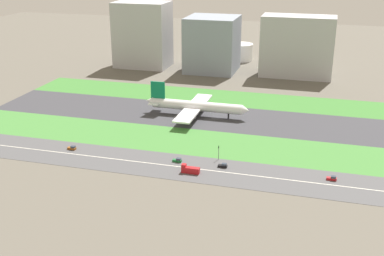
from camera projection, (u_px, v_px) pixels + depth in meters
ground_plane at (216, 118)px, 296.43m from camera, size 800.00×800.00×0.00m
runway at (216, 117)px, 296.42m from camera, size 280.00×46.00×0.10m
grass_median_north at (229, 98)px, 333.37m from camera, size 280.00×36.00×0.10m
grass_median_south at (198, 142)px, 259.47m from camera, size 280.00×36.00×0.10m
highway at (181, 167)px, 230.63m from camera, size 280.00×28.00×0.10m
highway_centerline at (181, 167)px, 230.61m from camera, size 266.00×0.50×0.01m
airliner at (194, 106)px, 297.60m from camera, size 65.00×56.00×19.70m
car_0 at (332, 178)px, 217.47m from camera, size 4.40×1.80×2.00m
car_1 at (223, 166)px, 229.97m from camera, size 4.40×1.80×2.00m
car_2 at (72, 148)px, 249.84m from camera, size 4.40×1.80×2.00m
car_3 at (178, 160)px, 235.62m from camera, size 4.40×1.80×2.00m
truck_0 at (190, 170)px, 224.05m from camera, size 8.40×2.50×4.00m
traffic_light at (219, 152)px, 236.99m from camera, size 0.36×0.50×7.20m
terminal_building at (143, 35)px, 412.27m from camera, size 44.62×30.56×54.13m
hangar_building at (212, 44)px, 398.80m from camera, size 40.48×39.66×44.21m
office_tower at (297, 47)px, 381.09m from camera, size 55.87×24.90×47.47m
fuel_tank_west at (240, 52)px, 440.58m from camera, size 22.12×22.12×14.90m
fuel_tank_centre at (274, 55)px, 433.21m from camera, size 17.28×17.28×13.29m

